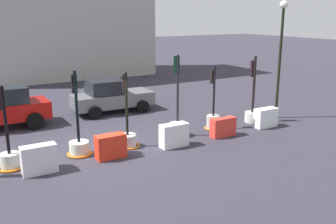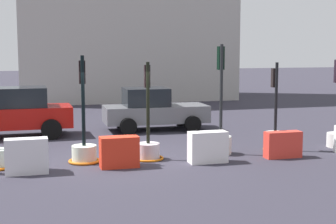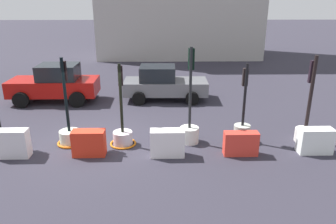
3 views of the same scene
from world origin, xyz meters
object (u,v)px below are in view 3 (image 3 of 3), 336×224
(traffic_light_5, at_px, (190,125))
(car_red_compact, at_px, (55,84))
(car_grey_saloon, at_px, (164,84))
(traffic_light_3, at_px, (69,132))
(traffic_light_2, at_px, (1,132))
(traffic_light_6, at_px, (242,127))
(construction_barrier_2, at_px, (11,144))
(construction_barrier_3, at_px, (89,143))
(construction_barrier_4, at_px, (167,143))
(traffic_light_7, at_px, (306,124))
(traffic_light_4, at_px, (123,133))
(construction_barrier_6, at_px, (315,141))
(construction_barrier_5, at_px, (241,144))

(traffic_light_5, distance_m, car_red_compact, 7.60)
(traffic_light_5, height_order, car_grey_saloon, traffic_light_5)
(car_red_compact, bearing_deg, traffic_light_5, -38.36)
(traffic_light_3, relative_size, traffic_light_5, 0.91)
(traffic_light_5, bearing_deg, car_red_compact, 141.64)
(traffic_light_2, xyz_separation_m, traffic_light_3, (2.27, 0.06, -0.02))
(traffic_light_5, xyz_separation_m, car_red_compact, (-5.96, 4.72, 0.23))
(traffic_light_6, xyz_separation_m, construction_barrier_2, (-7.43, -1.05, -0.06))
(construction_barrier_3, height_order, construction_barrier_4, construction_barrier_4)
(traffic_light_7, bearing_deg, traffic_light_4, -178.51)
(construction_barrier_2, relative_size, construction_barrier_3, 1.04)
(traffic_light_7, xyz_separation_m, construction_barrier_3, (-7.24, -0.93, -0.20))
(construction_barrier_3, distance_m, construction_barrier_6, 7.19)
(traffic_light_4, bearing_deg, car_grey_saloon, 74.50)
(traffic_light_4, relative_size, construction_barrier_6, 2.61)
(traffic_light_5, relative_size, construction_barrier_5, 3.04)
(car_red_compact, bearing_deg, construction_barrier_2, -86.53)
(traffic_light_4, distance_m, construction_barrier_5, 3.90)
(traffic_light_2, relative_size, construction_barrier_2, 2.52)
(traffic_light_3, xyz_separation_m, construction_barrier_4, (3.30, -0.95, -0.01))
(traffic_light_7, bearing_deg, construction_barrier_4, -167.86)
(construction_barrier_2, bearing_deg, traffic_light_7, 5.99)
(construction_barrier_6, bearing_deg, traffic_light_3, 174.13)
(traffic_light_7, xyz_separation_m, car_grey_saloon, (-4.86, 4.93, 0.17))
(traffic_light_6, distance_m, car_red_compact, 9.08)
(construction_barrier_3, relative_size, construction_barrier_6, 0.96)
(traffic_light_5, bearing_deg, car_grey_saloon, 99.79)
(traffic_light_6, height_order, traffic_light_7, traffic_light_7)
(traffic_light_6, height_order, construction_barrier_4, traffic_light_6)
(construction_barrier_3, bearing_deg, construction_barrier_2, -178.11)
(construction_barrier_4, bearing_deg, construction_barrier_3, 177.72)
(traffic_light_7, bearing_deg, car_grey_saloon, 134.58)
(traffic_light_7, relative_size, construction_barrier_4, 2.80)
(traffic_light_4, bearing_deg, construction_barrier_6, -6.78)
(traffic_light_6, distance_m, construction_barrier_3, 5.15)
(construction_barrier_6, bearing_deg, traffic_light_2, 175.74)
(car_grey_saloon, bearing_deg, construction_barrier_3, -112.12)
(construction_barrier_6, distance_m, car_red_compact, 11.40)
(construction_barrier_3, xyz_separation_m, construction_barrier_5, (4.78, -0.07, -0.03))
(traffic_light_7, bearing_deg, car_red_compact, 154.72)
(construction_barrier_3, height_order, construction_barrier_6, same)
(traffic_light_5, height_order, construction_barrier_3, traffic_light_5)
(traffic_light_3, bearing_deg, construction_barrier_3, -45.62)
(car_grey_saloon, bearing_deg, construction_barrier_2, -128.70)
(traffic_light_5, height_order, construction_barrier_4, traffic_light_5)
(construction_barrier_2, xyz_separation_m, construction_barrier_4, (4.84, -0.02, -0.02))
(traffic_light_3, xyz_separation_m, car_grey_saloon, (3.22, 5.01, 0.33))
(traffic_light_2, bearing_deg, construction_barrier_3, -14.33)
(car_grey_saloon, bearing_deg, construction_barrier_5, -67.99)
(traffic_light_5, bearing_deg, construction_barrier_2, -169.91)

